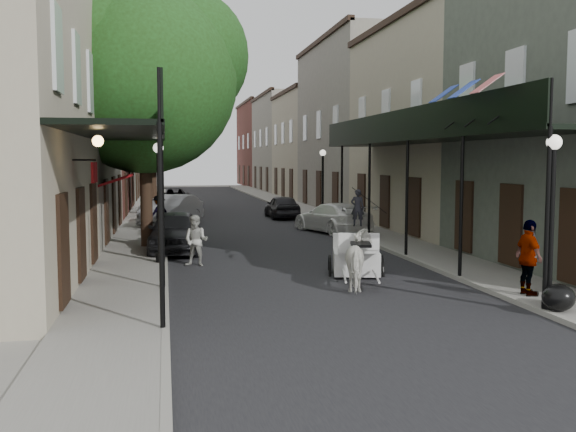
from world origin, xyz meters
name	(u,v)px	position (x,y,z in m)	size (l,w,h in m)	color
ground	(338,302)	(0.00, 0.00, 0.00)	(140.00, 140.00, 0.00)	gray
road	(240,221)	(0.00, 20.00, 0.01)	(8.00, 90.00, 0.01)	black
sidewalk_left	(144,222)	(-5.00, 20.00, 0.06)	(2.20, 90.00, 0.12)	gray
sidewalk_right	(330,219)	(5.00, 20.00, 0.06)	(2.20, 90.00, 0.12)	gray
building_row_left	(92,130)	(-8.60, 30.00, 5.25)	(5.00, 80.00, 10.50)	#A79E85
building_row_right	(344,132)	(8.60, 30.00, 5.25)	(5.00, 80.00, 10.50)	gray
gallery_left	(136,136)	(-4.79, 6.98, 4.05)	(2.20, 18.05, 4.88)	black
gallery_right	(419,138)	(4.79, 6.98, 4.05)	(2.20, 18.05, 4.88)	black
tree_near	(155,73)	(-4.20, 10.18, 6.49)	(7.31, 6.80, 9.63)	#382619
tree_far	(158,116)	(-4.25, 24.18, 5.84)	(6.45, 6.00, 8.61)	#382619
lamppost_right_near	(551,219)	(4.10, -2.00, 2.05)	(0.32, 0.32, 3.71)	black
lamppost_left	(159,201)	(-4.10, 6.00, 2.05)	(0.32, 0.32, 3.71)	black
lamppost_right_far	(323,184)	(4.10, 18.00, 2.05)	(0.32, 0.32, 3.71)	black
horse	(361,260)	(0.98, 1.41, 0.75)	(0.81, 1.78, 1.50)	white
carriage	(355,240)	(1.53, 3.69, 0.98)	(1.85, 2.44, 2.51)	black
pedestrian_walking	(196,241)	(-2.99, 5.76, 0.80)	(0.78, 0.61, 1.60)	#B4B3A9
pedestrian_sidewalk_left	(159,213)	(-4.20, 15.12, 0.92)	(1.03, 0.59, 1.60)	gray
pedestrian_sidewalk_right	(529,258)	(4.45, -0.64, 1.02)	(1.05, 0.44, 1.79)	gray
car_left_near	(175,231)	(-3.60, 9.00, 0.75)	(1.77, 4.40, 1.50)	black
car_left_mid	(172,210)	(-3.60, 18.49, 0.77)	(1.63, 4.66, 1.54)	#A8A9AE
car_left_far	(170,200)	(-3.60, 27.38, 0.78)	(2.57, 5.58, 1.55)	black
car_right_near	(333,218)	(3.58, 14.00, 0.68)	(1.91, 4.71, 1.37)	white
car_right_far	(282,207)	(2.60, 21.46, 0.66)	(1.56, 3.89, 1.32)	black
trash_bags	(558,296)	(4.32, -2.03, 0.39)	(0.94, 1.09, 0.58)	black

